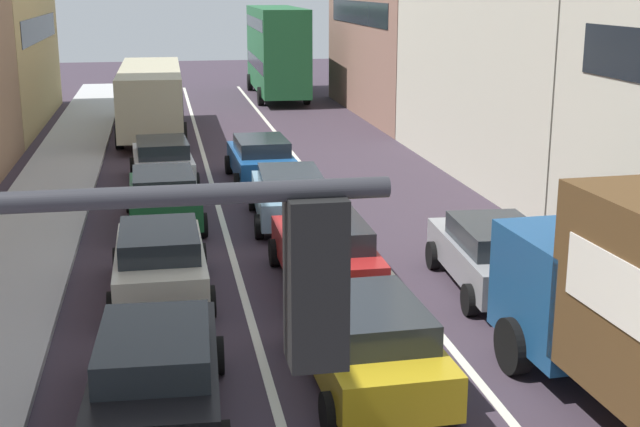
# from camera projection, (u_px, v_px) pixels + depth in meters

# --- Properties ---
(sidewalk_left) EXTENTS (2.60, 64.00, 0.14)m
(sidewalk_left) POSITION_uv_depth(u_px,v_px,m) (44.00, 206.00, 25.36)
(sidewalk_left) COLOR #B5B5B5
(sidewalk_left) RESTS_ON ground
(lane_stripe_left) EXTENTS (0.16, 60.00, 0.01)m
(lane_stripe_left) POSITION_uv_depth(u_px,v_px,m) (217.00, 201.00, 26.25)
(lane_stripe_left) COLOR silver
(lane_stripe_left) RESTS_ON ground
(lane_stripe_right) EXTENTS (0.16, 60.00, 0.01)m
(lane_stripe_right) POSITION_uv_depth(u_px,v_px,m) (327.00, 196.00, 26.84)
(lane_stripe_right) COLOR silver
(lane_stripe_right) RESTS_ON ground
(building_row_right) EXTENTS (7.20, 43.90, 14.08)m
(building_row_right) POSITION_uv_depth(u_px,v_px,m) (559.00, 4.00, 28.79)
(building_row_right) COLOR #936B5B
(building_row_right) RESTS_ON ground
(sedan_centre_lane_second) EXTENTS (2.15, 4.35, 1.49)m
(sedan_centre_lane_second) POSITION_uv_depth(u_px,v_px,m) (367.00, 340.00, 13.99)
(sedan_centre_lane_second) COLOR #B29319
(sedan_centre_lane_second) RESTS_ON ground
(wagon_left_lane_second) EXTENTS (2.22, 4.38, 1.49)m
(wagon_left_lane_second) POSITION_uv_depth(u_px,v_px,m) (156.00, 371.00, 12.86)
(wagon_left_lane_second) COLOR black
(wagon_left_lane_second) RESTS_ON ground
(hatchback_centre_lane_third) EXTENTS (2.08, 4.31, 1.49)m
(hatchback_centre_lane_third) POSITION_uv_depth(u_px,v_px,m) (325.00, 250.00, 18.72)
(hatchback_centre_lane_third) COLOR #A51E1E
(hatchback_centre_lane_third) RESTS_ON ground
(sedan_left_lane_third) EXTENTS (2.08, 4.31, 1.49)m
(sedan_left_lane_third) POSITION_uv_depth(u_px,v_px,m) (160.00, 259.00, 18.07)
(sedan_left_lane_third) COLOR beige
(sedan_left_lane_third) RESTS_ON ground
(coupe_centre_lane_fourth) EXTENTS (2.24, 4.39, 1.49)m
(coupe_centre_lane_fourth) POSITION_uv_depth(u_px,v_px,m) (289.00, 195.00, 23.63)
(coupe_centre_lane_fourth) COLOR #759EB7
(coupe_centre_lane_fourth) RESTS_ON ground
(sedan_left_lane_fourth) EXTENTS (2.14, 4.34, 1.49)m
(sedan_left_lane_fourth) POSITION_uv_depth(u_px,v_px,m) (164.00, 196.00, 23.44)
(sedan_left_lane_fourth) COLOR #19592D
(sedan_left_lane_fourth) RESTS_ON ground
(sedan_centre_lane_fifth) EXTENTS (2.14, 4.34, 1.49)m
(sedan_centre_lane_fifth) POSITION_uv_depth(u_px,v_px,m) (261.00, 158.00, 28.52)
(sedan_centre_lane_fifth) COLOR #194C8C
(sedan_centre_lane_fifth) RESTS_ON ground
(sedan_left_lane_fifth) EXTENTS (2.22, 4.38, 1.49)m
(sedan_left_lane_fifth) POSITION_uv_depth(u_px,v_px,m) (163.00, 160.00, 28.22)
(sedan_left_lane_fifth) COLOR silver
(sedan_left_lane_fifth) RESTS_ON ground
(sedan_right_lane_behind_truck) EXTENTS (2.27, 4.40, 1.49)m
(sedan_right_lane_behind_truck) POSITION_uv_depth(u_px,v_px,m) (494.00, 254.00, 18.46)
(sedan_right_lane_behind_truck) COLOR gray
(sedan_right_lane_behind_truck) RESTS_ON ground
(bus_mid_queue_primary) EXTENTS (2.88, 10.53, 2.90)m
(bus_mid_queue_primary) POSITION_uv_depth(u_px,v_px,m) (151.00, 94.00, 37.28)
(bus_mid_queue_primary) COLOR #BFB793
(bus_mid_queue_primary) RESTS_ON ground
(bus_far_queue_secondary) EXTENTS (2.97, 10.55, 5.06)m
(bus_far_queue_secondary) POSITION_uv_depth(u_px,v_px,m) (277.00, 48.00, 49.31)
(bus_far_queue_secondary) COLOR #1E6033
(bus_far_queue_secondary) RESTS_ON ground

